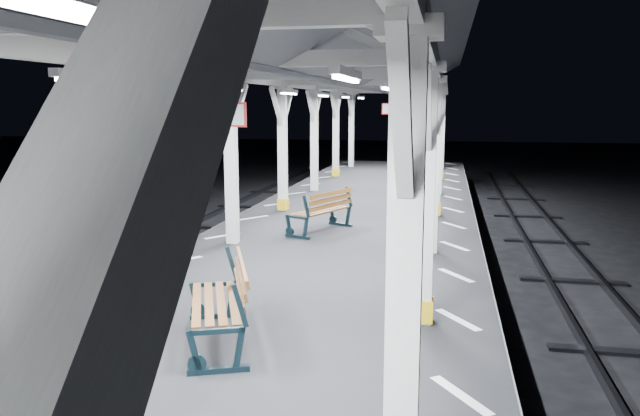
% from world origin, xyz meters
% --- Properties ---
extents(hazard_stripes_left, '(1.00, 48.00, 0.01)m').
position_xyz_m(hazard_stripes_left, '(-2.45, 0.00, 1.00)').
color(hazard_stripes_left, silver).
rests_on(hazard_stripes_left, platform).
extents(hazard_stripes_right, '(1.00, 48.00, 0.01)m').
position_xyz_m(hazard_stripes_right, '(2.45, 0.00, 1.00)').
color(hazard_stripes_right, silver).
rests_on(hazard_stripes_right, platform).
extents(canopy, '(5.40, 49.00, 4.65)m').
position_xyz_m(canopy, '(0.00, -0.01, 4.56)').
color(canopy, silver).
rests_on(canopy, platform).
extents(bench_mid, '(1.29, 1.93, 0.98)m').
position_xyz_m(bench_mid, '(-0.29, 0.85, 1.52)').
color(bench_mid, black).
rests_on(bench_mid, platform).
extents(bench_far, '(1.26, 1.84, 0.94)m').
position_xyz_m(bench_far, '(-0.39, 7.44, 1.50)').
color(bench_far, black).
rests_on(bench_far, platform).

